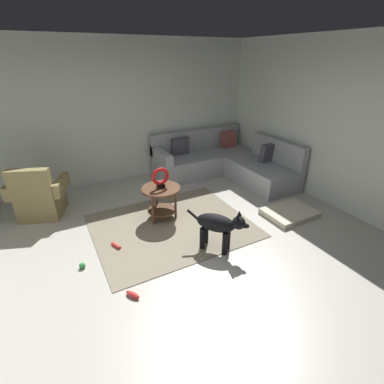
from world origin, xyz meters
TOP-DOWN VIEW (x-y plane):
  - ground_plane at (0.00, 0.00)m, footprint 6.00×6.00m
  - wall_back at (0.00, 2.94)m, footprint 6.00×0.12m
  - wall_right at (2.94, 0.00)m, footprint 0.12×6.00m
  - area_rug at (0.15, 0.70)m, footprint 2.30×1.90m
  - sectional_couch at (1.99, 2.01)m, footprint 2.20×2.25m
  - armchair at (-1.57, 1.97)m, footprint 0.96×0.84m
  - side_table at (0.11, 0.98)m, footprint 0.60×0.60m
  - torus_sculpture at (0.11, 0.98)m, footprint 0.28×0.08m
  - dog_bed_mat at (1.98, 0.08)m, footprint 0.80×0.60m
  - dog at (0.46, -0.12)m, footprint 0.57×0.69m
  - dog_toy_ball at (-1.22, 0.34)m, footprint 0.08×0.08m
  - dog_toy_rope at (-0.75, 0.56)m, footprint 0.11×0.17m
  - dog_toy_bone at (-0.81, -0.40)m, footprint 0.15×0.18m

SIDE VIEW (x-z plane):
  - ground_plane at x=0.00m, z-range -0.10..0.00m
  - area_rug at x=0.15m, z-range 0.00..0.01m
  - dog_toy_rope at x=-0.75m, z-range 0.00..0.05m
  - dog_toy_bone at x=-0.81m, z-range 0.00..0.06m
  - dog_toy_ball at x=-1.22m, z-range 0.00..0.08m
  - dog_bed_mat at x=1.98m, z-range 0.00..0.09m
  - sectional_couch at x=1.99m, z-range -0.15..0.73m
  - armchair at x=-1.57m, z-range -0.12..0.76m
  - dog at x=0.46m, z-range 0.06..0.69m
  - side_table at x=0.11m, z-range 0.15..0.69m
  - torus_sculpture at x=0.11m, z-range 0.55..0.87m
  - wall_back at x=0.00m, z-range 0.00..2.70m
  - wall_right at x=2.94m, z-range 0.00..2.70m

